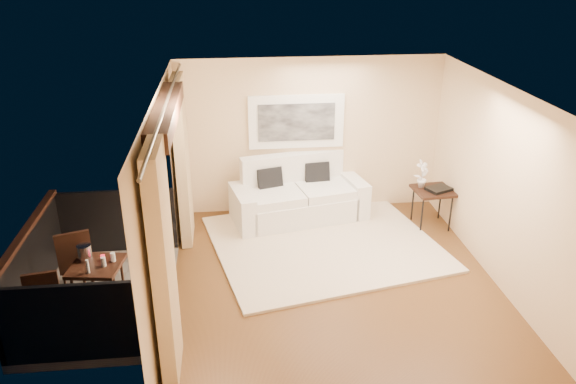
{
  "coord_description": "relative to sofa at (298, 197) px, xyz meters",
  "views": [
    {
      "loc": [
        -1.38,
        -6.62,
        4.34
      ],
      "look_at": [
        -0.56,
        0.84,
        1.05
      ],
      "focal_mm": 35.0,
      "sensor_mm": 36.0,
      "label": 1
    }
  ],
  "objects": [
    {
      "name": "glass_a",
      "position": [
        -2.73,
        -2.52,
        0.39
      ],
      "size": [
        0.06,
        0.06,
        0.12
      ],
      "primitive_type": "cylinder",
      "color": "silver",
      "rests_on": "bistro_table"
    },
    {
      "name": "candle",
      "position": [
        -2.77,
        -2.37,
        0.37
      ],
      "size": [
        0.06,
        0.06,
        0.07
      ],
      "primitive_type": "cylinder",
      "color": "#FB162D",
      "rests_on": "bistro_table"
    },
    {
      "name": "balcony",
      "position": [
        -3.04,
        -2.1,
        -0.2
      ],
      "size": [
        1.81,
        2.6,
        1.17
      ],
      "color": "#605B56",
      "rests_on": "ground"
    },
    {
      "name": "sofa",
      "position": [
        0.0,
        0.0,
        0.0
      ],
      "size": [
        2.39,
        1.41,
        1.08
      ],
      "rotation": [
        0.0,
        0.0,
        0.21
      ],
      "color": "white",
      "rests_on": "floor"
    },
    {
      "name": "side_table",
      "position": [
        2.19,
        -0.54,
        0.22
      ],
      "size": [
        0.65,
        0.65,
        0.66
      ],
      "rotation": [
        0.0,
        0.0,
        0.08
      ],
      "color": "black",
      "rests_on": "floor"
    },
    {
      "name": "balcony_chair_near",
      "position": [
        -3.35,
        -3.01,
        0.14
      ],
      "size": [
        0.46,
        0.46,
        0.91
      ],
      "rotation": [
        0.0,
        0.0,
        0.18
      ],
      "color": "black",
      "rests_on": "balcony"
    },
    {
      "name": "orchid",
      "position": [
        2.01,
        -0.43,
        0.52
      ],
      "size": [
        0.3,
        0.27,
        0.48
      ],
      "primitive_type": "imported",
      "rotation": [
        0.0,
        0.0,
        0.53
      ],
      "color": "white",
      "rests_on": "side_table"
    },
    {
      "name": "room_shell",
      "position": [
        -1.87,
        -2.1,
        2.14
      ],
      "size": [
        5.0,
        6.4,
        5.0
      ],
      "color": "white",
      "rests_on": "ground"
    },
    {
      "name": "vase",
      "position": [
        -2.89,
        -2.66,
        0.42
      ],
      "size": [
        0.04,
        0.04,
        0.18
      ],
      "primitive_type": "cylinder",
      "color": "white",
      "rests_on": "bistro_table"
    },
    {
      "name": "floor",
      "position": [
        0.26,
        -2.1,
        -0.38
      ],
      "size": [
        5.0,
        5.0,
        0.0
      ],
      "primitive_type": "plane",
      "color": "brown",
      "rests_on": "ground"
    },
    {
      "name": "glass_b",
      "position": [
        -2.63,
        -2.42,
        0.39
      ],
      "size": [
        0.06,
        0.06,
        0.12
      ],
      "primitive_type": "cylinder",
      "color": "silver",
      "rests_on": "bistro_table"
    },
    {
      "name": "ice_bucket",
      "position": [
        -2.99,
        -2.33,
        0.43
      ],
      "size": [
        0.18,
        0.18,
        0.2
      ],
      "primitive_type": "cylinder",
      "color": "white",
      "rests_on": "bistro_table"
    },
    {
      "name": "tray",
      "position": [
        2.27,
        -0.58,
        0.3
      ],
      "size": [
        0.46,
        0.41,
        0.05
      ],
      "primitive_type": "cube",
      "rotation": [
        0.0,
        0.0,
        0.41
      ],
      "color": "black",
      "rests_on": "side_table"
    },
    {
      "name": "artwork",
      "position": [
        0.02,
        0.36,
        1.24
      ],
      "size": [
        1.62,
        0.07,
        0.92
      ],
      "color": "white",
      "rests_on": "room_shell"
    },
    {
      "name": "bistro_table",
      "position": [
        -2.84,
        -2.47,
        0.25
      ],
      "size": [
        0.69,
        0.69,
        0.71
      ],
      "rotation": [
        0.0,
        0.0,
        -0.15
      ],
      "color": "black",
      "rests_on": "balcony"
    },
    {
      "name": "curtains",
      "position": [
        -1.85,
        -2.1,
        0.95
      ],
      "size": [
        0.16,
        4.8,
        2.64
      ],
      "color": "tan",
      "rests_on": "ground"
    },
    {
      "name": "balcony_chair_far",
      "position": [
        -3.21,
        -2.05,
        0.2
      ],
      "size": [
        0.55,
        0.55,
        1.0
      ],
      "rotation": [
        0.0,
        0.0,
        3.47
      ],
      "color": "black",
      "rests_on": "balcony"
    },
    {
      "name": "rug",
      "position": [
        0.3,
        -1.0,
        -0.36
      ],
      "size": [
        3.9,
        3.57,
        0.04
      ],
      "primitive_type": "cube",
      "rotation": [
        0.0,
        0.0,
        0.21
      ],
      "color": "beige",
      "rests_on": "floor"
    }
  ]
}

